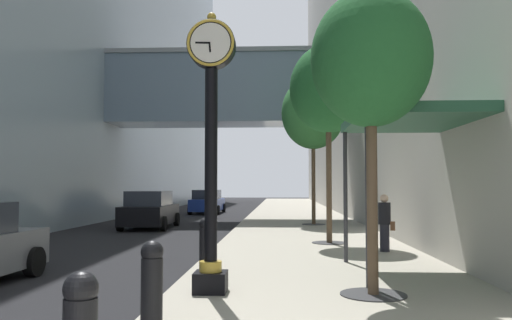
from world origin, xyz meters
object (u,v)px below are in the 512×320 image
(street_tree_near, at_px, (371,60))
(car_black_mid, at_px, (150,210))
(pedestrian_walking, at_px, (385,222))
(street_tree_mid_far, at_px, (313,113))
(bollard_fourth, at_px, (206,243))
(bollard_second, at_px, (152,284))
(street_tree_mid_near, at_px, (328,89))
(car_blue_near, at_px, (207,202))
(street_clock, at_px, (211,137))

(street_tree_near, distance_m, car_black_mid, 16.78)
(pedestrian_walking, bearing_deg, street_tree_mid_far, 97.78)
(bollard_fourth, distance_m, car_black_mid, 13.18)
(bollard_second, height_order, street_tree_mid_near, street_tree_mid_near)
(bollard_second, distance_m, car_blue_near, 29.74)
(pedestrian_walking, bearing_deg, bollard_second, -119.00)
(bollard_fourth, height_order, street_tree_mid_near, street_tree_mid_near)
(bollard_fourth, xyz_separation_m, street_tree_near, (3.13, -2.22, 3.35))
(street_tree_mid_far, relative_size, car_black_mid, 1.54)
(bollard_second, xyz_separation_m, bollard_fourth, (0.00, 4.58, 0.00))
(street_clock, height_order, street_tree_mid_near, street_tree_mid_near)
(street_tree_near, bearing_deg, street_clock, 178.53)
(street_clock, xyz_separation_m, street_tree_mid_far, (2.73, 15.41, 2.56))
(bollard_fourth, bearing_deg, street_tree_mid_near, 60.45)
(bollard_second, bearing_deg, pedestrian_walking, 61.00)
(bollard_second, distance_m, street_tree_mid_near, 11.42)
(bollard_second, relative_size, bollard_fourth, 1.00)
(street_tree_mid_far, bearing_deg, car_black_mid, -173.62)
(street_tree_mid_near, xyz_separation_m, car_blue_near, (-6.66, 19.43, -4.24))
(street_clock, xyz_separation_m, street_tree_mid_near, (2.73, 7.67, 2.24))
(street_tree_mid_near, distance_m, pedestrian_walking, 4.76)
(bollard_second, relative_size, car_blue_near, 0.24)
(street_clock, distance_m, car_blue_near, 27.46)
(street_tree_mid_far, xyz_separation_m, car_black_mid, (-7.52, -0.84, -4.54))
(street_tree_mid_far, bearing_deg, bollard_fourth, -103.28)
(street_tree_near, distance_m, car_blue_near, 28.17)
(pedestrian_walking, bearing_deg, street_tree_mid_near, 123.19)
(street_tree_mid_far, distance_m, car_blue_near, 14.20)
(street_tree_mid_far, bearing_deg, street_tree_mid_near, -90.00)
(street_clock, height_order, street_tree_mid_far, street_tree_mid_far)
(street_clock, relative_size, street_tree_near, 0.94)
(street_clock, bearing_deg, street_tree_mid_far, 79.95)
(street_tree_mid_near, bearing_deg, street_tree_near, -90.00)
(bollard_second, relative_size, street_tree_mid_near, 0.18)
(street_clock, bearing_deg, pedestrian_walking, 54.14)
(pedestrian_walking, distance_m, car_blue_near, 22.91)
(street_tree_mid_far, xyz_separation_m, car_blue_near, (-6.66, 11.69, -4.56))
(street_tree_mid_near, bearing_deg, car_blue_near, 108.92)
(bollard_second, xyz_separation_m, street_tree_near, (3.13, 2.36, 3.35))
(street_clock, bearing_deg, street_tree_mid_near, 70.40)
(street_clock, relative_size, bollard_second, 4.25)
(street_clock, bearing_deg, car_blue_near, 98.25)
(street_tree_near, distance_m, street_tree_mid_near, 7.80)
(car_black_mid, bearing_deg, street_tree_mid_near, -42.56)
(bollard_second, distance_m, car_black_mid, 17.56)
(street_clock, relative_size, street_tree_mid_near, 0.76)
(street_clock, xyz_separation_m, bollard_second, (-0.40, -2.43, -2.07))
(bollard_fourth, relative_size, pedestrian_walking, 0.72)
(bollard_fourth, bearing_deg, pedestrian_walking, 37.92)
(street_tree_mid_near, bearing_deg, bollard_fourth, -119.55)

